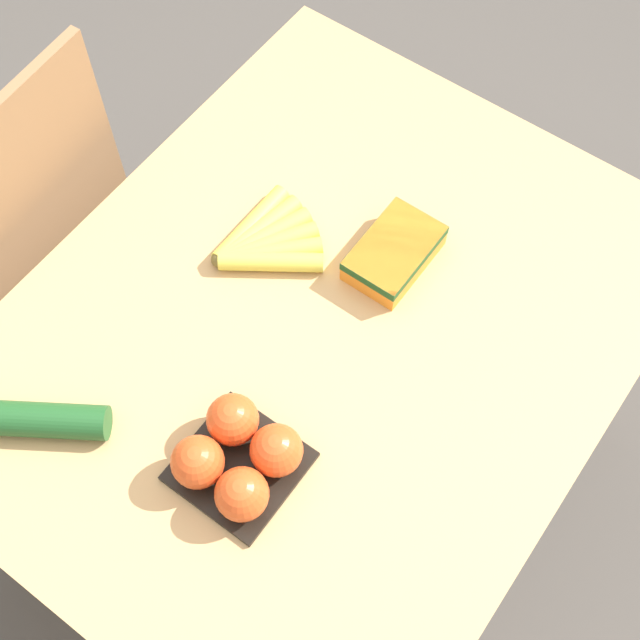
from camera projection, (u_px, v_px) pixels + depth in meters
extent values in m
plane|color=#4C4742|center=(320.00, 474.00, 2.17)|extent=(12.00, 12.00, 0.00)
cube|color=tan|center=(320.00, 333.00, 1.51)|extent=(1.20, 0.95, 0.03)
cylinder|color=tan|center=(619.00, 335.00, 1.94)|extent=(0.06, 0.06, 0.73)
cylinder|color=tan|center=(312.00, 158.00, 2.17)|extent=(0.06, 0.06, 0.73)
cube|color=#8E6642|center=(13.00, 243.00, 1.94)|extent=(0.44, 0.42, 0.03)
cube|color=#8E6642|center=(44.00, 204.00, 1.64)|extent=(0.39, 0.04, 0.55)
cylinder|color=#8E6642|center=(38.00, 213.00, 2.26)|extent=(0.04, 0.04, 0.44)
cylinder|color=#8E6642|center=(144.00, 275.00, 2.18)|extent=(0.04, 0.04, 0.44)
cylinder|color=#8E6642|center=(47.00, 389.00, 2.03)|extent=(0.04, 0.04, 0.44)
sphere|color=brown|center=(219.00, 261.00, 1.54)|extent=(0.03, 0.03, 0.03)
cylinder|color=#DBCC47|center=(271.00, 262.00, 1.54)|extent=(0.13, 0.17, 0.03)
cylinder|color=#DBCC47|center=(271.00, 253.00, 1.55)|extent=(0.15, 0.15, 0.03)
cylinder|color=#DBCC47|center=(268.00, 245.00, 1.55)|extent=(0.17, 0.13, 0.03)
cylinder|color=#DBCC47|center=(264.00, 238.00, 1.56)|extent=(0.18, 0.10, 0.03)
cylinder|color=#DBCC47|center=(258.00, 231.00, 1.57)|extent=(0.18, 0.07, 0.03)
cylinder|color=#DBCC47|center=(251.00, 226.00, 1.57)|extent=(0.18, 0.04, 0.03)
cube|color=black|center=(240.00, 466.00, 1.38)|extent=(0.18, 0.18, 0.01)
sphere|color=#DB4C1E|center=(242.00, 494.00, 1.31)|extent=(0.08, 0.08, 0.08)
sphere|color=#DB4C1E|center=(276.00, 450.00, 1.34)|extent=(0.08, 0.08, 0.08)
sphere|color=#DB4C1E|center=(198.00, 462.00, 1.33)|extent=(0.08, 0.08, 0.08)
sphere|color=#DB4C1E|center=(233.00, 420.00, 1.36)|extent=(0.08, 0.08, 0.08)
cube|color=orange|center=(394.00, 253.00, 1.54)|extent=(0.17, 0.11, 0.05)
cube|color=#19471E|center=(395.00, 248.00, 1.52)|extent=(0.17, 0.11, 0.02)
cylinder|color=#1E5123|center=(34.00, 420.00, 1.39)|extent=(0.17, 0.22, 0.06)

